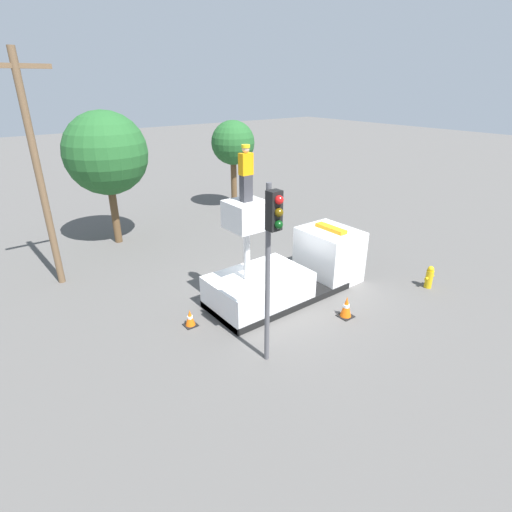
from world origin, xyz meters
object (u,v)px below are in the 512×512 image
(traffic_light_pole, at_px, (272,243))
(tree_right_bg, at_px, (233,144))
(worker, at_px, (246,174))
(traffic_cone_curbside, at_px, (346,307))
(tree_left_bg, at_px, (106,154))
(fire_hydrant, at_px, (429,277))
(traffic_cone_rear, at_px, (190,318))
(utility_pole, at_px, (37,168))
(bucket_truck, at_px, (290,272))

(traffic_light_pole, distance_m, tree_right_bg, 15.32)
(worker, bearing_deg, traffic_cone_curbside, -45.58)
(tree_left_bg, bearing_deg, fire_hydrant, -57.06)
(fire_hydrant, xyz_separation_m, traffic_cone_rear, (-8.72, 3.30, -0.17))
(worker, height_order, utility_pole, utility_pole)
(traffic_light_pole, height_order, tree_right_bg, tree_right_bg)
(worker, bearing_deg, traffic_light_pole, -113.60)
(utility_pole, bearing_deg, bucket_truck, -43.09)
(traffic_cone_rear, distance_m, utility_pole, 7.79)
(bucket_truck, height_order, tree_left_bg, tree_left_bg)
(utility_pole, bearing_deg, traffic_light_pole, -68.60)
(tree_left_bg, relative_size, utility_pole, 0.74)
(bucket_truck, xyz_separation_m, tree_right_bg, (4.65, 10.45, 3.13))
(tree_left_bg, distance_m, utility_pole, 4.51)
(tree_right_bg, bearing_deg, worker, -122.46)
(bucket_truck, xyz_separation_m, utility_pole, (-6.70, 6.27, 3.69))
(tree_left_bg, bearing_deg, utility_pole, -139.07)
(traffic_light_pole, bearing_deg, fire_hydrant, -2.07)
(fire_hydrant, distance_m, traffic_cone_curbside, 4.24)
(traffic_cone_rear, distance_m, traffic_cone_curbside, 5.29)
(bucket_truck, distance_m, traffic_cone_curbside, 2.54)
(traffic_cone_rear, xyz_separation_m, tree_left_bg, (0.81, 8.91, 4.10))
(traffic_cone_rear, relative_size, tree_left_bg, 0.09)
(fire_hydrant, height_order, utility_pole, utility_pole)
(traffic_light_pole, bearing_deg, tree_left_bg, 90.55)
(traffic_cone_curbside, bearing_deg, tree_right_bg, 71.77)
(bucket_truck, relative_size, tree_left_bg, 0.99)
(traffic_cone_rear, distance_m, tree_left_bg, 9.84)
(bucket_truck, relative_size, traffic_light_pole, 1.20)
(tree_left_bg, bearing_deg, worker, -81.97)
(worker, relative_size, traffic_cone_rear, 2.98)
(worker, height_order, tree_left_bg, tree_left_bg)
(bucket_truck, relative_size, worker, 3.59)
(fire_hydrant, distance_m, traffic_cone_rear, 9.33)
(bucket_truck, bearing_deg, worker, 180.00)
(traffic_light_pole, relative_size, traffic_cone_curbside, 6.78)
(tree_left_bg, xyz_separation_m, utility_pole, (-3.40, -2.95, 0.21))
(traffic_cone_curbside, bearing_deg, traffic_cone_rear, 148.59)
(fire_hydrant, bearing_deg, tree_left_bg, 122.94)
(tree_left_bg, height_order, tree_right_bg, tree_left_bg)
(bucket_truck, relative_size, traffic_cone_curbside, 8.17)
(traffic_cone_rear, height_order, utility_pole, utility_pole)
(tree_left_bg, xyz_separation_m, tree_right_bg, (7.95, 1.24, -0.35))
(bucket_truck, height_order, traffic_cone_curbside, bucket_truck)
(traffic_light_pole, xyz_separation_m, traffic_cone_curbside, (3.58, 0.26, -3.32))
(traffic_cone_curbside, xyz_separation_m, tree_right_bg, (4.25, 12.90, 3.65))
(fire_hydrant, distance_m, tree_right_bg, 13.91)
(bucket_truck, relative_size, fire_hydrant, 6.86)
(traffic_cone_rear, xyz_separation_m, utility_pole, (-2.59, 5.96, 4.30))
(bucket_truck, height_order, worker, worker)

